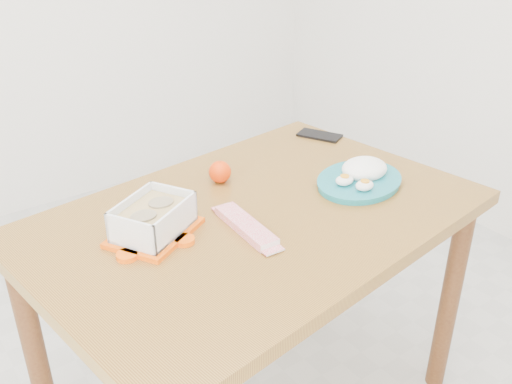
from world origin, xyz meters
TOP-DOWN VIEW (x-y plane):
  - dining_table at (0.11, -0.08)m, footprint 1.29×0.95m
  - food_container at (-0.16, -0.03)m, footprint 0.27×0.25m
  - orange_fruit at (0.13, 0.12)m, footprint 0.07×0.07m
  - rice_plate at (0.47, -0.12)m, footprint 0.36×0.36m
  - candy_bar at (0.04, -0.14)m, footprint 0.07×0.23m
  - smartphone at (0.61, 0.22)m, footprint 0.13×0.17m

SIDE VIEW (x-z plane):
  - dining_table at x=0.11m, z-range 0.28..1.03m
  - smartphone at x=0.61m, z-range 0.75..0.76m
  - candy_bar at x=0.04m, z-range 0.75..0.77m
  - rice_plate at x=0.47m, z-range 0.74..0.81m
  - orange_fruit at x=0.13m, z-range 0.75..0.82m
  - food_container at x=-0.16m, z-range 0.75..0.84m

